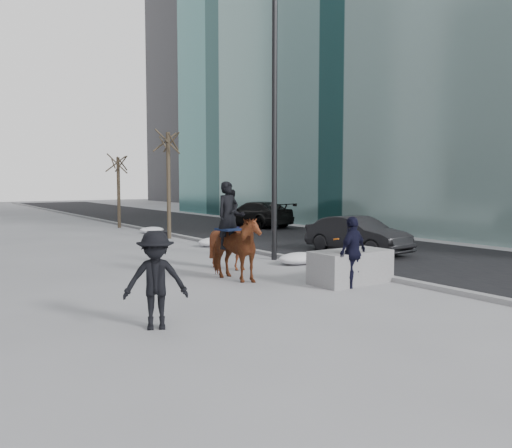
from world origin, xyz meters
TOP-DOWN VIEW (x-y plane):
  - ground at (0.00, 0.00)m, footprint 120.00×120.00m
  - road at (7.00, 10.00)m, footprint 8.00×90.00m
  - curb at (3.00, 10.00)m, footprint 0.25×90.00m
  - planter at (1.88, -0.36)m, footprint 2.13×1.11m
  - car_near at (6.03, 3.68)m, footprint 1.81×4.15m
  - car_far at (9.04, 14.90)m, footprint 2.62×5.13m
  - tree_near at (2.40, 11.91)m, footprint 1.20×1.20m
  - tree_far at (2.40, 18.48)m, footprint 1.20×1.20m
  - mounted_left at (-0.49, 1.67)m, footprint 1.21×2.13m
  - mounted_right at (0.45, 3.04)m, footprint 1.59×1.70m
  - feeder at (1.52, -0.81)m, footprint 1.10×0.98m
  - camera_crew at (-3.99, -1.61)m, footprint 1.30×1.06m
  - lamppost at (2.60, 3.98)m, footprint 0.25×1.02m
  - snow_piles at (2.70, 7.71)m, footprint 1.44×12.67m

SIDE VIEW (x-z plane):
  - ground at x=0.00m, z-range 0.00..0.00m
  - road at x=7.00m, z-range 0.00..0.01m
  - curb at x=3.00m, z-range 0.00..0.12m
  - snow_piles at x=2.70m, z-range -0.01..0.36m
  - planter at x=1.88m, z-range 0.00..0.84m
  - car_near at x=6.03m, z-range 0.00..1.33m
  - car_far at x=9.04m, z-range 0.00..1.43m
  - feeder at x=1.52m, z-range 0.00..1.76m
  - camera_crew at x=-3.99m, z-range 0.01..1.76m
  - mounted_right at x=0.45m, z-range -0.23..2.13m
  - mounted_left at x=-0.49m, z-range -0.33..2.27m
  - tree_far at x=2.40m, z-range 0.00..4.29m
  - tree_near at x=2.40m, z-range 0.00..5.27m
  - lamppost at x=2.60m, z-range 0.45..9.54m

